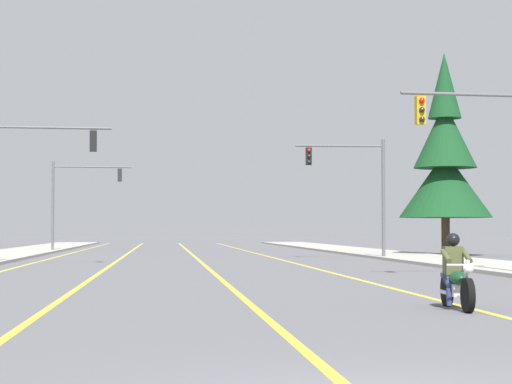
# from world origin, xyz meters

# --- Properties ---
(lane_stripe_center) EXTENTS (0.16, 100.00, 0.01)m
(lane_stripe_center) POSITION_xyz_m (-0.22, 45.00, 0.00)
(lane_stripe_center) COLOR yellow
(lane_stripe_center) RESTS_ON ground
(lane_stripe_left) EXTENTS (0.16, 100.00, 0.01)m
(lane_stripe_left) POSITION_xyz_m (-4.20, 45.00, 0.00)
(lane_stripe_left) COLOR yellow
(lane_stripe_left) RESTS_ON ground
(lane_stripe_right) EXTENTS (0.16, 100.00, 0.01)m
(lane_stripe_right) POSITION_xyz_m (3.93, 45.00, 0.00)
(lane_stripe_right) COLOR yellow
(lane_stripe_right) RESTS_ON ground
(lane_stripe_far_left) EXTENTS (0.16, 100.00, 0.01)m
(lane_stripe_far_left) POSITION_xyz_m (-7.84, 45.00, 0.00)
(lane_stripe_far_left) COLOR yellow
(lane_stripe_far_left) RESTS_ON ground
(sidewalk_kerb_right) EXTENTS (4.40, 110.00, 0.14)m
(sidewalk_kerb_right) POSITION_xyz_m (11.12, 40.00, 0.07)
(sidewalk_kerb_right) COLOR #ADA89E
(sidewalk_kerb_right) RESTS_ON ground
(motorcycle_with_rider) EXTENTS (0.70, 2.19, 1.46)m
(motorcycle_with_rider) POSITION_xyz_m (3.61, 9.52, 0.59)
(motorcycle_with_rider) COLOR black
(motorcycle_with_rider) RESTS_ON ground
(traffic_signal_near_right) EXTENTS (4.35, 0.58, 6.20)m
(traffic_signal_near_right) POSITION_xyz_m (8.52, 20.99, 4.06)
(traffic_signal_near_right) COLOR #56565B
(traffic_signal_near_right) RESTS_ON ground
(traffic_signal_near_left) EXTENTS (5.26, 0.52, 6.20)m
(traffic_signal_near_left) POSITION_xyz_m (-7.85, 32.18, 4.12)
(traffic_signal_near_left) COLOR #56565B
(traffic_signal_near_left) RESTS_ON ground
(traffic_signal_mid_right) EXTENTS (4.68, 0.37, 6.20)m
(traffic_signal_mid_right) POSITION_xyz_m (8.06, 39.53, 4.09)
(traffic_signal_mid_right) COLOR #56565B
(traffic_signal_mid_right) RESTS_ON ground
(traffic_signal_mid_left) EXTENTS (5.43, 0.59, 6.20)m
(traffic_signal_mid_left) POSITION_xyz_m (-7.96, 57.35, 4.13)
(traffic_signal_mid_left) COLOR #56565B
(traffic_signal_mid_left) RESTS_ON ground
(conifer_tree_right_verge_far) EXTENTS (5.43, 5.43, 11.96)m
(conifer_tree_right_verge_far) POSITION_xyz_m (14.51, 45.46, 5.48)
(conifer_tree_right_verge_far) COLOR #423023
(conifer_tree_right_verge_far) RESTS_ON ground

